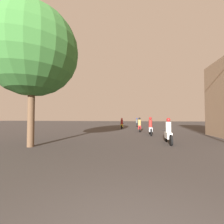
% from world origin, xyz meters
% --- Properties ---
extents(motorcycle_white, '(0.60, 2.12, 1.57)m').
position_xyz_m(motorcycle_white, '(1.91, 8.37, 0.62)').
color(motorcycle_white, black).
rests_on(motorcycle_white, ground_plane).
extents(motorcycle_silver, '(0.60, 2.10, 1.65)m').
position_xyz_m(motorcycle_silver, '(1.21, 12.71, 0.65)').
color(motorcycle_silver, black).
rests_on(motorcycle_silver, ground_plane).
extents(motorcycle_red, '(0.60, 1.92, 1.59)m').
position_xyz_m(motorcycle_red, '(0.29, 15.73, 0.63)').
color(motorcycle_red, black).
rests_on(motorcycle_red, ground_plane).
extents(motorcycle_yellow, '(0.60, 2.05, 1.51)m').
position_xyz_m(motorcycle_yellow, '(-2.06, 19.47, 0.60)').
color(motorcycle_yellow, black).
rests_on(motorcycle_yellow, ground_plane).
extents(motorcycle_black, '(0.60, 2.07, 1.48)m').
position_xyz_m(motorcycle_black, '(0.00, 24.96, 0.59)').
color(motorcycle_black, black).
rests_on(motorcycle_black, ground_plane).
extents(street_tree, '(5.04, 5.04, 7.84)m').
position_xyz_m(street_tree, '(-5.76, 6.07, 5.31)').
color(street_tree, brown).
rests_on(street_tree, ground_plane).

